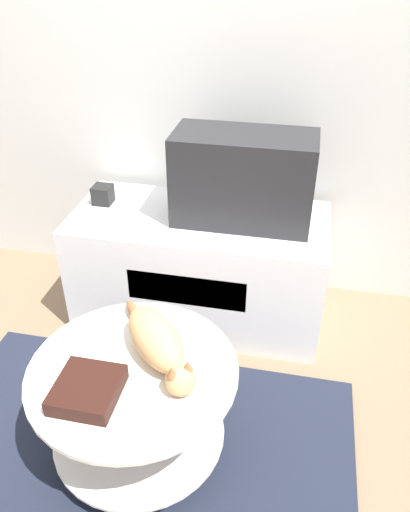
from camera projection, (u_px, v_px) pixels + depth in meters
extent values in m
plane|color=#7F664C|center=(137.00, 447.00, 2.00)|extent=(12.00, 12.00, 0.00)
cube|color=silver|center=(202.00, 41.00, 2.32)|extent=(8.00, 0.05, 2.60)
cube|color=#1E2333|center=(137.00, 446.00, 1.99)|extent=(1.71, 1.00, 0.02)
cube|color=white|center=(199.00, 266.00, 2.56)|extent=(1.24, 0.58, 0.58)
cube|color=silver|center=(186.00, 290.00, 2.29)|extent=(0.56, 0.01, 0.16)
cube|color=#232326|center=(243.00, 179.00, 2.27)|extent=(0.64, 0.31, 0.42)
cube|color=black|center=(239.00, 191.00, 2.14)|extent=(0.55, 0.01, 0.33)
cube|color=black|center=(103.00, 195.00, 2.50)|extent=(0.09, 0.09, 0.09)
cylinder|color=#B2B2B7|center=(141.00, 445.00, 1.98)|extent=(0.31, 0.31, 0.01)
cylinder|color=#B7B7BC|center=(137.00, 411.00, 1.87)|extent=(0.04, 0.04, 0.42)
cylinder|color=silver|center=(140.00, 431.00, 1.93)|extent=(0.65, 0.65, 0.01)
cylinder|color=silver|center=(133.00, 370.00, 1.75)|extent=(0.74, 0.74, 0.02)
cube|color=#51387A|center=(159.00, 424.00, 1.93)|extent=(0.21, 0.16, 0.03)
cube|color=maroon|center=(115.00, 427.00, 1.93)|extent=(0.14, 0.11, 0.01)
cube|color=black|center=(87.00, 390.00, 1.62)|extent=(0.21, 0.22, 0.06)
ellipsoid|color=tan|center=(156.00, 338.00, 1.76)|extent=(0.34, 0.37, 0.15)
sphere|color=tan|center=(180.00, 381.00, 1.63)|extent=(0.10, 0.10, 0.10)
cone|color=#996038|center=(188.00, 366.00, 1.61)|extent=(0.04, 0.04, 0.04)
cone|color=#996038|center=(172.00, 372.00, 1.59)|extent=(0.04, 0.04, 0.04)
ellipsoid|color=#996038|center=(134.00, 312.00, 1.95)|extent=(0.12, 0.13, 0.05)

